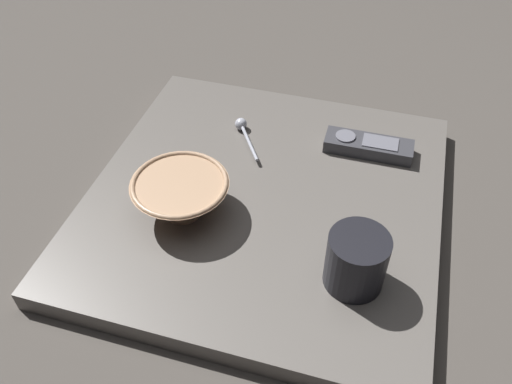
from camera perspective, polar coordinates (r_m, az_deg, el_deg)
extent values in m
plane|color=#47423D|center=(0.91, 0.88, -1.82)|extent=(6.00, 6.00, 0.00)
cube|color=#5B5651|center=(0.89, 0.89, -1.01)|extent=(0.58, 0.57, 0.04)
cylinder|color=tan|center=(0.86, -7.80, -1.84)|extent=(0.06, 0.06, 0.01)
cone|color=tan|center=(0.84, -8.00, -0.41)|extent=(0.15, 0.15, 0.05)
torus|color=tan|center=(0.82, -8.18, 0.90)|extent=(0.15, 0.15, 0.01)
cylinder|color=black|center=(0.74, 10.65, -7.23)|extent=(0.08, 0.08, 0.09)
cylinder|color=#A3A5B2|center=(0.96, -0.72, 5.30)|extent=(0.09, 0.06, 0.01)
sphere|color=#A3A5B2|center=(1.01, -1.62, 7.27)|extent=(0.02, 0.02, 0.02)
cube|color=#38383D|center=(0.97, 11.91, 4.81)|extent=(0.05, 0.16, 0.02)
cylinder|color=slate|center=(0.97, 9.53, 5.91)|extent=(0.04, 0.04, 0.00)
cube|color=slate|center=(0.97, 13.15, 5.19)|extent=(0.04, 0.06, 0.00)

